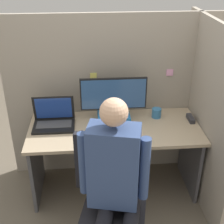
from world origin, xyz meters
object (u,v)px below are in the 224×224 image
Objects in this scene: person at (116,180)px; paper_box at (113,117)px; office_chair at (110,198)px; stapler at (191,119)px; carrot_toy at (107,141)px; coffee_mug at (156,113)px; laptop at (54,120)px; monitor at (113,95)px.

paper_box is at bearing 86.17° from person.
office_chair is (-0.10, -0.81, -0.25)m from paper_box.
person reaches higher than stapler.
stapler is 0.88m from carrot_toy.
office_chair is 10.55× the size of coffee_mug.
laptop is 0.39× the size of office_chair.
monitor is 0.97m from person.
person is at bearing -116.24° from coffee_mug.
person is (0.02, -0.56, 0.06)m from carrot_toy.
coffee_mug reaches higher than carrot_toy.
paper_box is 0.55m from laptop.
carrot_toy is at bearing 88.87° from office_chair.
laptop is 2.59× the size of stapler.
monitor is at bearing -176.38° from coffee_mug.
office_chair reaches higher than coffee_mug.
monitor is 0.47m from coffee_mug.
paper_box is 0.49× the size of monitor.
stapler is (0.73, -0.06, -0.02)m from paper_box.
office_chair is 1.01m from coffee_mug.
monitor is at bearing 5.59° from laptop.
paper_box is 0.95m from person.
person is (0.03, -0.14, 0.29)m from office_chair.
stapler is 0.32m from coffee_mug.
paper_box is 0.42m from coffee_mug.
monitor is 1.62× the size of laptop.
monitor is 4.20× the size of stapler.
person is (-0.06, -0.95, 0.04)m from paper_box.
person reaches higher than office_chair.
coffee_mug is (0.48, 0.98, -0.03)m from person.
office_chair is at bearing -121.57° from coffee_mug.
laptop is at bearing -174.70° from paper_box.
office_chair is 0.32m from person.
coffee_mug is at bearing 39.41° from carrot_toy.
coffee_mug is at bearing 58.43° from office_chair.
paper_box is 0.79× the size of laptop.
coffee_mug reaches higher than stapler.
stapler is 0.11× the size of person.
carrot_toy is 0.56m from person.
carrot_toy is at bearing -35.92° from laptop.
coffee_mug is (0.97, 0.08, -0.01)m from laptop.
paper_box is 2.23× the size of carrot_toy.
coffee_mug is at bearing 4.74° from laptop.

